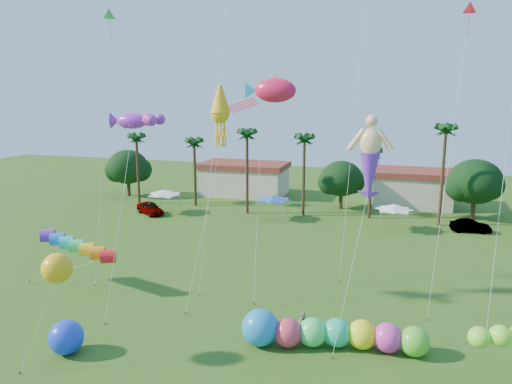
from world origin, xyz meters
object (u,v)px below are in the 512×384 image
(car_b, at_px, (471,226))
(blue_ball, at_px, (66,337))
(caterpillar_inflatable, at_px, (326,333))
(car_a, at_px, (150,208))
(spectator_b, at_px, (303,326))

(car_b, bearing_deg, blue_ball, 138.05)
(caterpillar_inflatable, xyz_separation_m, blue_ball, (-14.59, -5.12, 0.07))
(car_a, xyz_separation_m, spectator_b, (24.94, -25.99, 0.06))
(car_b, relative_size, spectator_b, 2.48)
(spectator_b, height_order, caterpillar_inflatable, caterpillar_inflatable)
(car_a, bearing_deg, car_b, -51.12)
(car_a, xyz_separation_m, car_b, (37.71, 2.93, -0.10))
(spectator_b, xyz_separation_m, blue_ball, (-12.98, -5.88, 0.17))
(car_a, relative_size, spectator_b, 2.72)
(car_b, xyz_separation_m, blue_ball, (-25.75, -34.80, 0.33))
(car_a, bearing_deg, caterpillar_inflatable, -100.77)
(car_a, xyz_separation_m, caterpillar_inflatable, (26.55, -26.75, 0.16))
(car_a, distance_m, spectator_b, 36.02)
(car_a, height_order, spectator_b, spectator_b)
(blue_ball, bearing_deg, car_b, 53.50)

